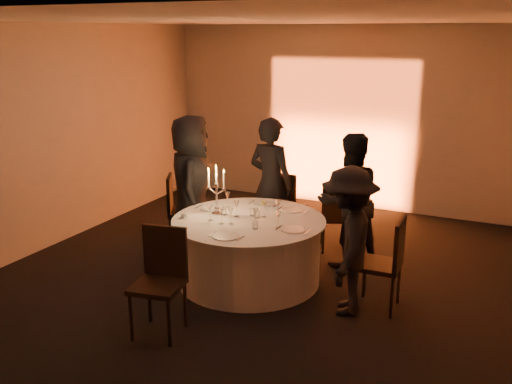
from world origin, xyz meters
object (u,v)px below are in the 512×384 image
at_px(guest_left, 191,185).
at_px(guest_right, 348,241).
at_px(banquet_table, 249,250).
at_px(chair_back_right, 337,213).
at_px(chair_front, 161,274).
at_px(candelabra, 217,197).
at_px(chair_back_left, 284,203).
at_px(coffee_cup, 184,216).
at_px(guest_back_right, 349,201).
at_px(guest_back_left, 271,184).
at_px(chair_right, 387,259).
at_px(chair_left, 179,206).

xyz_separation_m(guest_left, guest_right, (2.38, -0.79, -0.14)).
height_order(banquet_table, chair_back_right, chair_back_right).
height_order(chair_front, candelabra, candelabra).
bearing_deg(guest_left, chair_back_right, -91.07).
bearing_deg(chair_front, candelabra, 87.08).
xyz_separation_m(chair_back_left, guest_right, (1.38, -1.61, 0.21)).
xyz_separation_m(guest_left, coffee_cup, (0.41, -0.83, -0.13)).
bearing_deg(banquet_table, guest_back_right, 45.55).
relative_size(chair_front, coffee_cup, 9.58).
bearing_deg(banquet_table, chair_back_right, 64.48).
height_order(chair_front, guest_back_left, guest_back_left).
height_order(chair_back_left, chair_back_right, chair_back_left).
bearing_deg(guest_left, guest_right, -134.44).
bearing_deg(chair_right, chair_left, -104.07).
bearing_deg(guest_back_left, chair_right, 159.00).
relative_size(guest_right, coffee_cup, 14.35).
bearing_deg(guest_right, chair_right, 109.96).
bearing_deg(guest_right, guest_back_left, -143.79).
distance_m(chair_right, coffee_cup, 2.36).
height_order(chair_left, coffee_cup, chair_left).
relative_size(chair_front, guest_left, 0.57).
distance_m(chair_right, guest_back_right, 1.24).
bearing_deg(chair_right, chair_back_right, -145.67).
bearing_deg(guest_back_right, chair_left, -37.60).
distance_m(chair_back_right, guest_back_right, 0.59).
distance_m(banquet_table, candelabra, 0.74).
bearing_deg(chair_back_right, chair_front, 48.44).
bearing_deg(guest_left, chair_back_left, -76.70).
relative_size(chair_right, coffee_cup, 9.29).
height_order(chair_left, chair_back_left, chair_back_left).
bearing_deg(banquet_table, chair_left, 154.66).
relative_size(banquet_table, guest_back_right, 1.05).
bearing_deg(chair_back_left, candelabra, 80.89).
xyz_separation_m(banquet_table, guest_back_left, (-0.21, 1.11, 0.52)).
height_order(chair_back_right, guest_left, guest_left).
bearing_deg(chair_left, chair_right, -130.74).
bearing_deg(coffee_cup, guest_right, 1.06).
bearing_deg(chair_front, guest_back_left, 79.26).
distance_m(guest_back_left, candelabra, 1.12).
height_order(guest_back_right, coffee_cup, guest_back_right).
bearing_deg(candelabra, chair_right, -1.07).
bearing_deg(guest_back_right, chair_back_left, -66.21).
bearing_deg(chair_front, chair_left, 109.23).
relative_size(chair_front, candelabra, 1.72).
bearing_deg(chair_right, chair_front, -55.19).
bearing_deg(guest_left, candelabra, -154.09).
bearing_deg(guest_back_left, chair_back_right, -153.18).
bearing_deg(guest_right, chair_back_right, -170.01).
bearing_deg(chair_back_right, banquet_table, 41.15).
height_order(chair_back_right, chair_right, chair_right).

